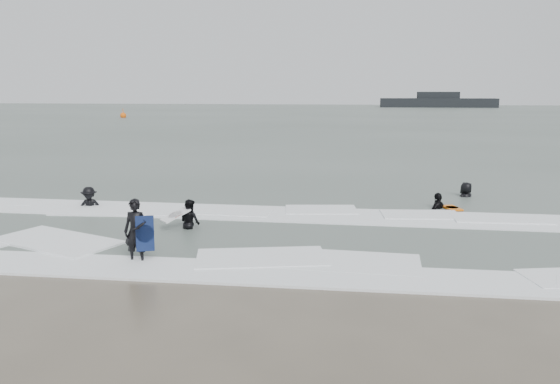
# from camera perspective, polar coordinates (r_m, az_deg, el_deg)

# --- Properties ---
(ground) EXTENTS (320.00, 320.00, 0.00)m
(ground) POSITION_cam_1_polar(r_m,az_deg,el_deg) (14.72, -2.87, -7.79)
(ground) COLOR brown
(ground) RESTS_ON ground
(sea) EXTENTS (320.00, 320.00, 0.00)m
(sea) POSITION_cam_1_polar(r_m,az_deg,el_deg) (93.84, 6.77, 7.76)
(sea) COLOR #47544C
(sea) RESTS_ON ground
(surfer_centre) EXTENTS (0.67, 0.45, 1.80)m
(surfer_centre) POSITION_cam_1_polar(r_m,az_deg,el_deg) (15.51, -14.69, -7.16)
(surfer_centre) COLOR black
(surfer_centre) RESTS_ON ground
(surfer_wading) EXTENTS (0.98, 0.95, 1.59)m
(surfer_wading) POSITION_cam_1_polar(r_m,az_deg,el_deg) (18.73, -9.35, -3.87)
(surfer_wading) COLOR black
(surfer_wading) RESTS_ON ground
(surfer_breaker) EXTENTS (1.24, 0.93, 1.70)m
(surfer_breaker) POSITION_cam_1_polar(r_m,az_deg,el_deg) (23.08, -19.26, -1.58)
(surfer_breaker) COLOR black
(surfer_breaker) RESTS_ON ground
(surfer_right_near) EXTENTS (1.02, 1.11, 1.82)m
(surfer_right_near) POSITION_cam_1_polar(r_m,az_deg,el_deg) (22.41, 16.17, -1.76)
(surfer_right_near) COLOR black
(surfer_right_near) RESTS_ON ground
(surfer_right_far) EXTENTS (1.04, 1.05, 1.84)m
(surfer_right_far) POSITION_cam_1_polar(r_m,az_deg,el_deg) (25.20, 18.84, -0.57)
(surfer_right_far) COLOR black
(surfer_right_far) RESTS_ON ground
(surf_foam) EXTENTS (30.03, 9.06, 0.09)m
(surf_foam) POSITION_cam_1_polar(r_m,az_deg,el_deg) (18.20, -0.60, -4.03)
(surf_foam) COLOR white
(surf_foam) RESTS_ON ground
(bodyboards) EXTENTS (10.51, 8.74, 1.25)m
(bodyboards) POSITION_cam_1_polar(r_m,az_deg,el_deg) (18.07, -0.27, -2.63)
(bodyboards) COLOR #0D1940
(bodyboards) RESTS_ON ground
(buoy) EXTENTS (1.00, 1.00, 1.65)m
(buoy) POSITION_cam_1_polar(r_m,az_deg,el_deg) (95.52, -16.07, 7.69)
(buoy) COLOR #EC580A
(buoy) RESTS_ON ground
(vessel_horizon) EXTENTS (29.96, 5.35, 4.07)m
(vessel_horizon) POSITION_cam_1_polar(r_m,az_deg,el_deg) (152.39, 16.16, 9.04)
(vessel_horizon) COLOR black
(vessel_horizon) RESTS_ON ground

